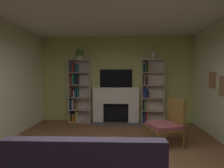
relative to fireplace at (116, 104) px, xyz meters
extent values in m
cube|color=#B9C26E|center=(0.00, 0.16, 0.79)|extent=(5.11, 0.06, 2.82)
cube|color=#9B7450|center=(2.48, -1.65, 0.70)|extent=(0.03, 0.33, 0.46)
cube|color=#4A5D46|center=(2.47, -1.65, 0.70)|extent=(0.01, 0.27, 0.40)
cube|color=#9B7450|center=(2.48, -1.13, 0.82)|extent=(0.03, 0.31, 0.40)
cube|color=#3B6344|center=(2.47, -1.13, 0.82)|extent=(0.01, 0.25, 0.34)
cube|color=white|center=(-0.57, 0.00, -0.30)|extent=(0.33, 0.25, 0.63)
cube|color=white|center=(0.57, 0.00, -0.30)|extent=(0.33, 0.25, 0.63)
cube|color=white|center=(0.00, 0.00, 0.27)|extent=(1.47, 0.25, 0.52)
cube|color=black|center=(0.00, 0.09, -0.30)|extent=(0.81, 0.08, 0.63)
cube|color=#525154|center=(0.00, -0.27, -0.60)|extent=(1.57, 0.30, 0.03)
cube|color=black|center=(0.00, 0.10, 0.82)|extent=(1.05, 0.06, 0.59)
cube|color=beige|center=(-1.53, -0.03, 0.41)|extent=(0.02, 0.30, 2.04)
cube|color=beige|center=(-0.83, -0.03, 0.41)|extent=(0.02, 0.30, 2.04)
cube|color=beige|center=(-1.18, 0.12, 0.41)|extent=(0.71, 0.02, 2.04)
cube|color=beige|center=(-1.18, -0.03, -0.60)|extent=(0.68, 0.30, 0.02)
cube|color=olive|center=(-1.50, -0.01, -0.47)|extent=(0.02, 0.24, 0.25)
cube|color=black|center=(-1.45, 0.02, -0.43)|extent=(0.03, 0.18, 0.33)
cube|color=olive|center=(-1.41, 0.01, -0.47)|extent=(0.04, 0.20, 0.26)
cube|color=#AD3B1B|center=(-1.36, 0.00, -0.48)|extent=(0.04, 0.22, 0.22)
cube|color=#A57826|center=(-1.31, -0.01, -0.43)|extent=(0.04, 0.23, 0.34)
cube|color=beige|center=(-1.27, -0.01, -0.44)|extent=(0.03, 0.23, 0.31)
cube|color=beige|center=(-1.18, -0.03, -0.20)|extent=(0.68, 0.30, 0.02)
cube|color=black|center=(-1.49, 0.02, -0.07)|extent=(0.03, 0.17, 0.26)
cube|color=navy|center=(-1.45, -0.01, -0.03)|extent=(0.02, 0.24, 0.33)
cube|color=beige|center=(-1.41, -0.01, -0.04)|extent=(0.04, 0.24, 0.31)
cube|color=#4B3E6A|center=(-1.35, 0.00, -0.08)|extent=(0.03, 0.21, 0.23)
cube|color=olive|center=(-1.31, -0.01, -0.09)|extent=(0.02, 0.23, 0.22)
cube|color=beige|center=(-1.18, -0.03, 0.20)|extent=(0.68, 0.30, 0.02)
cube|color=brown|center=(-1.49, 0.02, 0.34)|extent=(0.04, 0.17, 0.26)
cube|color=black|center=(-1.43, 0.01, 0.35)|extent=(0.04, 0.19, 0.27)
cube|color=beige|center=(-1.37, 0.01, 0.33)|extent=(0.04, 0.20, 0.23)
cube|color=black|center=(-1.32, 0.02, 0.37)|extent=(0.02, 0.17, 0.31)
cube|color=#175395|center=(-1.29, -0.01, 0.35)|extent=(0.03, 0.24, 0.28)
cube|color=#29804D|center=(-1.25, 0.01, 0.38)|extent=(0.02, 0.20, 0.33)
cube|color=beige|center=(-1.18, -0.03, 0.61)|extent=(0.68, 0.30, 0.02)
cube|color=red|center=(-1.49, 0.02, 0.78)|extent=(0.04, 0.18, 0.32)
cube|color=brown|center=(-1.44, -0.02, 0.74)|extent=(0.03, 0.26, 0.23)
cube|color=#277947|center=(-1.39, -0.02, 0.80)|extent=(0.04, 0.26, 0.35)
cube|color=#1B4E82|center=(-1.34, 0.01, 0.79)|extent=(0.02, 0.20, 0.34)
cube|color=black|center=(-1.30, 0.01, 0.74)|extent=(0.03, 0.19, 0.23)
cube|color=black|center=(-1.25, 0.01, 0.79)|extent=(0.04, 0.20, 0.33)
cube|color=beige|center=(-1.18, -0.03, 1.02)|extent=(0.68, 0.30, 0.02)
cube|color=#316643|center=(-1.50, 0.01, 1.17)|extent=(0.02, 0.19, 0.28)
cube|color=#224390|center=(-1.45, 0.01, 1.16)|extent=(0.03, 0.19, 0.25)
cube|color=#AE3822|center=(-1.41, 0.00, 1.19)|extent=(0.04, 0.21, 0.31)
cube|color=#BA3A1D|center=(-1.36, 0.02, 1.18)|extent=(0.02, 0.18, 0.29)
cube|color=#5F4272|center=(-1.33, -0.01, 1.16)|extent=(0.02, 0.24, 0.26)
cube|color=navy|center=(-1.30, 0.02, 1.15)|extent=(0.02, 0.18, 0.23)
cube|color=#2E6F51|center=(-1.26, -0.02, 1.17)|extent=(0.03, 0.25, 0.27)
cube|color=beige|center=(-1.18, -0.03, 1.42)|extent=(0.68, 0.30, 0.02)
cube|color=beige|center=(0.83, -0.01, 0.41)|extent=(0.02, 0.27, 2.04)
cube|color=beige|center=(1.53, -0.01, 0.41)|extent=(0.02, 0.27, 2.04)
cube|color=beige|center=(1.18, 0.12, 0.41)|extent=(0.71, 0.02, 2.04)
cube|color=beige|center=(1.18, -0.01, -0.60)|extent=(0.68, 0.27, 0.02)
cube|color=#293C92|center=(0.87, 0.01, -0.47)|extent=(0.04, 0.19, 0.26)
cube|color=#234396|center=(0.93, 0.03, -0.44)|extent=(0.04, 0.16, 0.31)
cube|color=red|center=(0.98, 0.01, -0.42)|extent=(0.04, 0.20, 0.35)
cube|color=beige|center=(1.18, -0.01, -0.20)|extent=(0.68, 0.27, 0.02)
cube|color=black|center=(0.87, 0.02, -0.07)|extent=(0.04, 0.18, 0.24)
cube|color=#2E7847|center=(0.92, 0.01, -0.04)|extent=(0.03, 0.19, 0.30)
cube|color=#A68C37|center=(0.96, 0.03, -0.03)|extent=(0.03, 0.15, 0.33)
cube|color=beige|center=(1.18, -0.01, 0.20)|extent=(0.68, 0.27, 0.02)
cube|color=#4F2A75|center=(0.87, 0.02, 0.39)|extent=(0.03, 0.18, 0.35)
cube|color=#324B81|center=(0.90, 0.03, 0.38)|extent=(0.02, 0.16, 0.33)
cube|color=#2B4295|center=(0.94, 0.03, 0.39)|extent=(0.04, 0.15, 0.35)
cube|color=navy|center=(1.00, 0.02, 0.36)|extent=(0.03, 0.18, 0.28)
cube|color=black|center=(1.04, 0.02, 0.32)|extent=(0.03, 0.18, 0.22)
cube|color=beige|center=(1.18, -0.01, 0.61)|extent=(0.68, 0.27, 0.02)
cube|color=black|center=(0.86, 0.01, 0.76)|extent=(0.02, 0.19, 0.28)
cube|color=#AA352B|center=(0.89, 0.02, 0.77)|extent=(0.02, 0.17, 0.30)
cube|color=beige|center=(0.93, 0.02, 0.78)|extent=(0.02, 0.18, 0.31)
cube|color=black|center=(0.97, 0.00, 0.75)|extent=(0.03, 0.21, 0.27)
cube|color=#9A5841|center=(1.01, 0.03, 0.77)|extent=(0.04, 0.15, 0.30)
cube|color=beige|center=(1.18, -0.01, 1.02)|extent=(0.68, 0.27, 0.02)
cube|color=#33683A|center=(0.87, 0.02, 1.16)|extent=(0.03, 0.19, 0.26)
cube|color=black|center=(0.90, 0.03, 1.15)|extent=(0.03, 0.16, 0.24)
cube|color=#1F6654|center=(0.95, 0.02, 1.16)|extent=(0.04, 0.18, 0.26)
cube|color=black|center=(1.00, 0.02, 1.20)|extent=(0.03, 0.17, 0.35)
cube|color=#A48225|center=(1.04, 0.00, 1.15)|extent=(0.03, 0.22, 0.24)
cube|color=beige|center=(1.18, -0.01, 1.42)|extent=(0.68, 0.27, 0.02)
cylinder|color=beige|center=(-1.18, -0.02, 1.49)|extent=(0.17, 0.17, 0.13)
sphere|color=#477B31|center=(-1.18, -0.02, 1.65)|extent=(0.23, 0.23, 0.23)
cylinder|color=beige|center=(1.18, -0.02, 1.56)|extent=(0.16, 0.16, 0.25)
cylinder|color=#4C7F3F|center=(1.16, -0.01, 1.77)|extent=(0.01, 0.01, 0.18)
sphere|color=#D95F88|center=(1.16, -0.01, 1.86)|extent=(0.04, 0.04, 0.04)
cylinder|color=#4C7F3F|center=(1.21, -0.02, 1.75)|extent=(0.01, 0.01, 0.13)
sphere|color=#D95F88|center=(1.21, -0.02, 1.82)|extent=(0.04, 0.04, 0.04)
cube|color=#584964|center=(-0.17, -3.91, 0.02)|extent=(1.82, 0.23, 0.46)
cylinder|color=brown|center=(1.53, -1.99, -0.41)|extent=(0.04, 0.04, 0.41)
cylinder|color=brown|center=(1.35, -1.45, -0.41)|extent=(0.04, 0.04, 0.41)
cylinder|color=brown|center=(0.97, -2.18, -0.41)|extent=(0.04, 0.04, 0.41)
cylinder|color=brown|center=(0.79, -1.64, -0.41)|extent=(0.04, 0.04, 0.41)
cube|color=#9C4950|center=(1.16, -1.82, -0.17)|extent=(0.80, 0.78, 0.08)
cube|color=brown|center=(1.16, -1.82, -0.23)|extent=(0.80, 0.78, 0.04)
cube|color=brown|center=(1.43, -1.72, 0.11)|extent=(0.25, 0.60, 0.63)
camera|label=1|loc=(0.27, -5.82, 0.96)|focal=28.90mm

